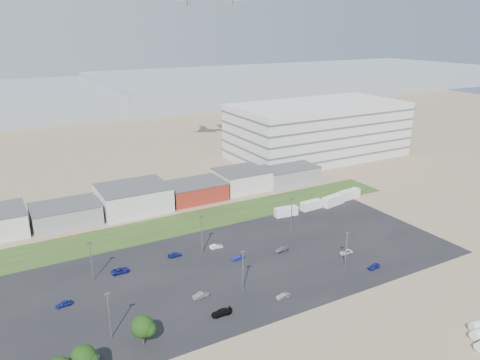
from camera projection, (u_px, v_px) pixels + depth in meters
ground at (261, 311)px, 101.21m from camera, size 700.00×700.00×0.00m
parking_lot at (236, 266)px, 120.09m from camera, size 120.00×50.00×0.01m
grass_strip at (172, 226)px, 144.24m from camera, size 160.00×16.00×0.02m
hills_backdrop at (98, 96)px, 379.08m from camera, size 700.00×200.00×9.00m
building_row at (100, 204)px, 150.79m from camera, size 170.00×20.00×8.00m
parking_garage at (318, 130)px, 217.81m from camera, size 80.00×40.00×25.00m
storage_tank_nw at (479, 333)px, 91.99m from camera, size 3.95×2.04×2.35m
storage_tank_ne at (479, 325)px, 94.32m from camera, size 4.26×2.54×2.41m
box_trailer_a at (286, 211)px, 151.46m from camera, size 7.96×3.28×2.90m
box_trailer_b at (311, 205)px, 156.93m from camera, size 7.87×2.89×2.90m
box_trailer_c at (333, 200)px, 160.51m from camera, size 9.16×4.38×3.30m
box_trailer_d at (350, 194)px, 166.58m from camera, size 8.69×3.60×3.17m
tree_near at (143, 329)px, 89.39m from camera, size 4.79×4.79×7.18m
lightpole_front_l at (109, 316)px, 91.02m from camera, size 1.17×0.49×9.97m
lightpole_front_m at (243, 271)px, 107.39m from camera, size 1.19×0.50×10.12m
lightpole_front_r at (346, 250)px, 118.24m from camera, size 1.12×0.47×9.53m
lightpole_back_l at (91, 261)px, 111.84m from camera, size 1.19×0.49×10.09m
lightpole_back_m at (202, 235)px, 125.44m from camera, size 1.26×0.53×10.74m
lightpole_back_r at (291, 216)px, 137.66m from camera, size 1.28×0.54×10.92m
parked_car_0 at (346, 252)px, 126.26m from camera, size 4.03×2.07×1.09m
parked_car_2 at (374, 266)px, 118.61m from camera, size 3.81×1.90×1.25m
parked_car_3 at (222, 312)px, 99.52m from camera, size 4.56×2.01×1.30m
parked_car_4 at (201, 295)px, 105.94m from camera, size 4.06×1.72×1.30m
parked_car_5 at (64, 304)px, 102.70m from camera, size 3.64×1.77×1.20m
parked_car_6 at (175, 255)px, 124.79m from camera, size 3.83×1.69×1.10m
parked_car_7 at (238, 257)px, 123.29m from camera, size 3.53×1.32×1.15m
parked_car_9 at (120, 271)px, 116.47m from camera, size 4.58×2.14×1.27m
parked_car_10 at (88, 359)px, 85.73m from camera, size 4.27×1.74×1.24m
parked_car_11 at (216, 246)px, 129.39m from camera, size 3.79×1.55×1.22m
parked_car_12 at (281, 249)px, 127.62m from camera, size 4.41×2.12×1.24m
parked_car_13 at (283, 296)px, 105.58m from camera, size 3.50×1.29×1.14m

